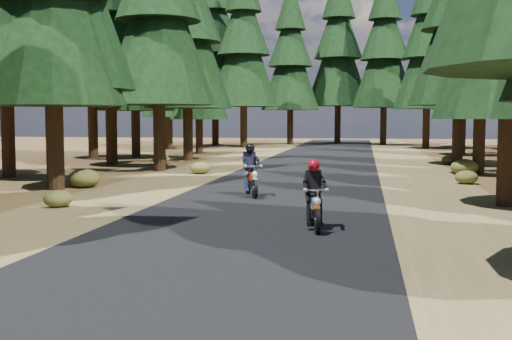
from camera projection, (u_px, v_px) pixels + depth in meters
The scene contains 8 objects.
ground at pixel (244, 229), 13.21m from camera, with size 120.00×120.00×0.00m, color #462E19.
road at pixel (277, 199), 18.13m from camera, with size 6.00×100.00×0.01m, color black.
shoulder_l at pixel (122, 196), 18.89m from camera, with size 3.20×100.00×0.01m, color brown.
shoulder_r at pixel (445, 202), 17.36m from camera, with size 3.20×100.00×0.01m, color brown.
pine_forest at pixel (318, 10), 33.26m from camera, with size 34.59×55.08×16.32m.
understory_shrubs at pixel (307, 182), 20.35m from camera, with size 15.07×29.76×0.64m.
rider_lead at pixel (314, 207), 13.06m from camera, with size 0.77×1.66×1.42m.
rider_follow at pixel (251, 179), 18.62m from camera, with size 1.08×1.79×1.53m.
Camera 1 is at (2.43, -12.85, 2.28)m, focal length 45.00 mm.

